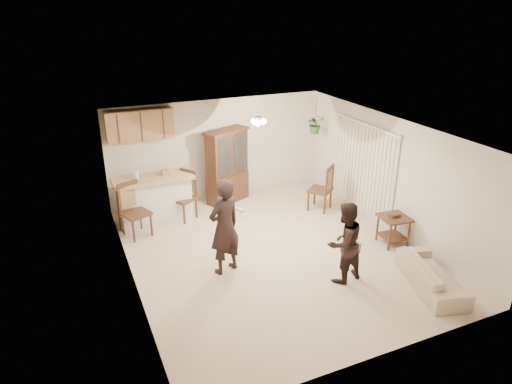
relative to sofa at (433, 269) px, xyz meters
name	(u,v)px	position (x,y,z in m)	size (l,w,h in m)	color
floor	(273,252)	(-2.02, 2.22, -0.37)	(6.50, 6.50, 0.00)	#BDA78F
ceiling	(275,131)	(-2.02, 2.22, 2.13)	(5.50, 6.50, 0.02)	silver
wall_back	(218,149)	(-2.02, 5.47, 0.88)	(5.50, 0.02, 2.50)	beige
wall_front	(382,283)	(-2.02, -1.03, 0.88)	(5.50, 0.02, 2.50)	beige
wall_left	(128,220)	(-4.77, 2.22, 0.88)	(0.02, 6.50, 2.50)	beige
wall_right	(390,175)	(0.73, 2.22, 0.88)	(0.02, 6.50, 2.50)	beige
breakfast_bar	(155,201)	(-3.87, 4.57, 0.13)	(1.60, 0.55, 1.00)	silver
bar_top	(153,178)	(-3.87, 4.57, 0.68)	(1.75, 0.70, 0.08)	tan
upper_cabinets	(140,125)	(-3.92, 5.29, 1.73)	(1.50, 0.34, 0.70)	olive
vertical_blinds	(362,169)	(0.69, 3.12, 0.73)	(0.06, 2.30, 2.10)	beige
ceiling_fixture	(258,121)	(-1.82, 3.42, 2.03)	(0.36, 0.36, 0.20)	#FFE3BF
hanging_plant	(315,124)	(0.28, 4.62, 1.48)	(0.43, 0.37, 0.48)	#255722
plant_cord	(316,111)	(0.28, 4.62, 1.81)	(0.01, 0.01, 0.65)	black
sofa	(433,269)	(0.00, 0.00, 0.00)	(1.87, 0.73, 0.73)	beige
adult	(224,228)	(-3.14, 1.96, 0.53)	(0.66, 0.43, 1.80)	black
child	(344,247)	(-1.32, 0.83, 0.31)	(0.66, 0.51, 1.35)	black
china_hutch	(227,167)	(-1.96, 4.99, 0.55)	(1.26, 0.89, 1.85)	#372114
side_table	(393,230)	(0.39, 1.53, -0.04)	(0.61, 0.61, 0.69)	#372114
chair_bar	(137,221)	(-4.39, 4.03, -0.03)	(0.67, 0.67, 1.18)	#372114
chair_hutch_left	(183,206)	(-3.26, 4.44, -0.04)	(0.70, 0.70, 1.14)	#372114
chair_hutch_right	(320,197)	(-0.10, 3.62, -0.05)	(0.71, 0.71, 1.14)	#372114
controller_adult	(240,210)	(-3.00, 1.56, 1.03)	(0.05, 0.16, 0.05)	white
controller_child	(360,242)	(-1.25, 0.48, 0.56)	(0.04, 0.13, 0.04)	white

